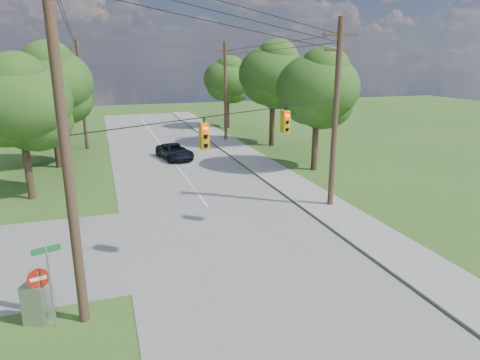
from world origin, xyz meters
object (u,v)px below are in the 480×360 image
object	(u,v)px
pole_sw	(64,135)
pole_north_w	(82,95)
car_main_north	(175,151)
control_cabinet	(37,304)
pole_ne	(336,113)
do_not_enter_sign	(39,284)
pole_north_e	(225,91)

from	to	relation	value
pole_sw	pole_north_w	world-z (taller)	pole_sw
car_main_north	control_cabinet	world-z (taller)	control_cabinet
car_main_north	pole_sw	bearing A→B (deg)	-118.44
pole_sw	pole_north_w	xyz separation A→B (m)	(-0.40, 29.60, -1.10)
pole_ne	control_cabinet	size ratio (longest dim) A/B	7.59
pole_sw	pole_north_w	distance (m)	29.62
pole_sw	do_not_enter_sign	size ratio (longest dim) A/B	5.90
pole_sw	pole_ne	bearing A→B (deg)	29.38
pole_ne	pole_north_w	distance (m)	26.03
control_cabinet	do_not_enter_sign	xyz separation A→B (m)	(0.20, -0.23, 0.81)
pole_ne	pole_north_e	size ratio (longest dim) A/B	1.05
car_main_north	control_cabinet	bearing A→B (deg)	-122.00
pole_north_w	car_main_north	xyz separation A→B (m)	(7.28, -7.08, -4.46)
pole_north_w	control_cabinet	xyz separation A→B (m)	(-1.03, -29.26, -4.44)
pole_sw	control_cabinet	xyz separation A→B (m)	(-1.43, 0.34, -5.54)
pole_north_e	control_cabinet	bearing A→B (deg)	-117.04
pole_ne	pole_north_w	xyz separation A→B (m)	(-13.90, 22.00, -0.34)
pole_sw	control_cabinet	bearing A→B (deg)	166.53
pole_north_e	do_not_enter_sign	world-z (taller)	pole_north_e
pole_sw	pole_ne	xyz separation A→B (m)	(13.50, 7.60, -0.76)
pole_north_e	control_cabinet	xyz separation A→B (m)	(-14.93, -29.26, -4.44)
pole_north_e	pole_north_w	world-z (taller)	same
car_main_north	do_not_enter_sign	size ratio (longest dim) A/B	2.28
pole_sw	pole_ne	world-z (taller)	pole_sw
pole_north_e	pole_north_w	bearing A→B (deg)	180.00
do_not_enter_sign	pole_north_w	bearing A→B (deg)	75.70
car_main_north	do_not_enter_sign	distance (m)	23.84
pole_north_e	pole_north_w	size ratio (longest dim) A/B	1.00
pole_north_e	control_cabinet	distance (m)	33.15
pole_sw	do_not_enter_sign	world-z (taller)	pole_sw
pole_north_w	control_cabinet	world-z (taller)	pole_north_w
pole_north_w	do_not_enter_sign	bearing A→B (deg)	-91.62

